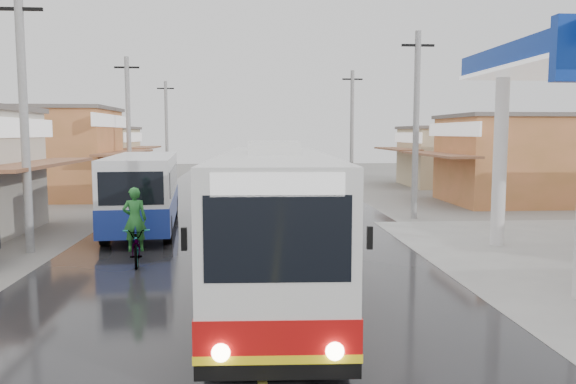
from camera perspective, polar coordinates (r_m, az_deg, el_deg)
ground at (r=9.50m, az=-2.73°, el=-17.00°), size 120.00×120.00×0.00m
road at (r=24.03m, az=-3.56°, el=-2.87°), size 12.00×90.00×0.02m
centre_line at (r=24.03m, az=-3.56°, el=-2.84°), size 0.15×90.00×0.01m
utility_poles_left at (r=25.93m, az=-19.26°, el=-2.56°), size 1.60×50.00×8.00m
utility_poles_right at (r=25.08m, az=12.66°, el=-2.65°), size 1.60×36.00×8.00m
coach_bus at (r=13.23m, az=-1.44°, el=-2.76°), size 2.91×11.33×3.51m
second_bus at (r=22.20m, az=-14.45°, el=0.19°), size 3.10×8.75×2.84m
cyclist at (r=16.49m, az=-15.13°, el=-4.62°), size 1.06×2.15×2.22m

